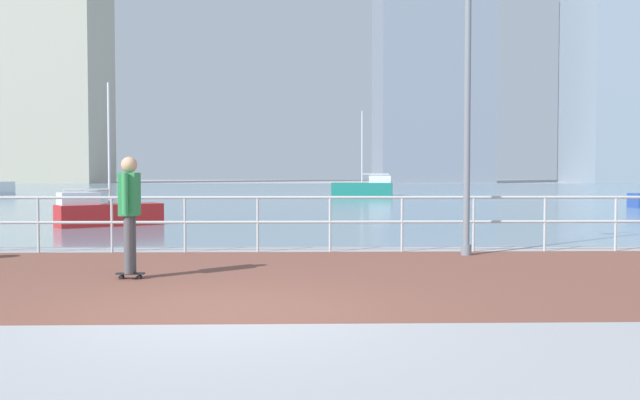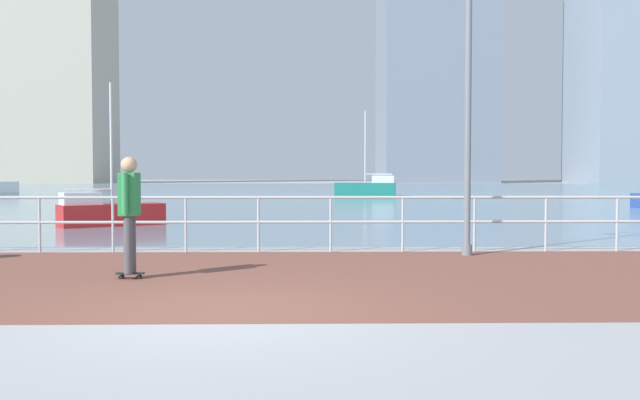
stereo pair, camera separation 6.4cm
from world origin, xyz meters
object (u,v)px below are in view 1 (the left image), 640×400
(sailboat_blue, at_px, (106,212))
(skateboarder, at_px, (130,205))
(sailboat_navy, at_px, (364,188))
(lamppost, at_px, (460,84))

(sailboat_blue, bearing_deg, skateboarder, -72.40)
(skateboarder, distance_m, sailboat_navy, 37.26)
(lamppost, relative_size, sailboat_navy, 1.00)
(skateboarder, bearing_deg, sailboat_navy, 79.67)
(sailboat_blue, xyz_separation_m, sailboat_navy, (9.88, 26.56, 0.15))
(lamppost, bearing_deg, sailboat_blue, 139.85)
(sailboat_blue, bearing_deg, sailboat_navy, 69.59)
(lamppost, xyz_separation_m, skateboarder, (-5.41, -2.83, -2.12))
(lamppost, distance_m, skateboarder, 6.46)
(sailboat_blue, distance_m, sailboat_navy, 28.34)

